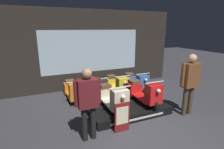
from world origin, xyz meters
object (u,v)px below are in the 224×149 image
(scooter_backrow_0, at_px, (73,90))
(scooter_backrow_1, at_px, (96,87))
(scooter_backrow_2, at_px, (116,84))
(price_sign_board, at_px, (122,117))
(scooter_display_right, at_px, (143,92))
(scooter_backrow_3, at_px, (135,82))
(person_left_browsing, at_px, (88,99))
(person_right_browsing, at_px, (190,79))
(scooter_display_left, at_px, (111,97))

(scooter_backrow_0, bearing_deg, scooter_backrow_1, 0.00)
(scooter_backrow_0, distance_m, scooter_backrow_2, 1.71)
(scooter_backrow_0, bearing_deg, price_sign_board, -74.41)
(scooter_display_right, height_order, scooter_backrow_0, scooter_display_right)
(scooter_display_right, xyz_separation_m, scooter_backrow_3, (0.74, 1.67, -0.24))
(scooter_backrow_2, bearing_deg, scooter_display_right, -85.97)
(person_left_browsing, bearing_deg, person_right_browsing, -0.00)
(scooter_display_right, distance_m, price_sign_board, 1.42)
(scooter_display_left, xyz_separation_m, scooter_backrow_3, (1.79, 1.67, -0.24))
(scooter_display_left, relative_size, price_sign_board, 2.00)
(person_right_browsing, bearing_deg, scooter_display_left, 158.76)
(scooter_backrow_2, xyz_separation_m, price_sign_board, (-1.01, -2.50, 0.05))
(scooter_backrow_1, bearing_deg, scooter_backrow_2, 0.00)
(scooter_display_left, xyz_separation_m, scooter_backrow_0, (-0.78, 1.67, -0.24))
(scooter_backrow_1, bearing_deg, person_right_browsing, -51.24)
(scooter_display_left, bearing_deg, scooter_backrow_2, 60.80)
(scooter_display_right, xyz_separation_m, scooter_backrow_2, (-0.12, 1.67, -0.24))
(scooter_backrow_2, xyz_separation_m, person_right_browsing, (1.13, -2.47, 0.75))
(person_left_browsing, xyz_separation_m, person_right_browsing, (2.97, -0.00, 0.09))
(scooter_backrow_1, bearing_deg, price_sign_board, -93.61)
(scooter_backrow_0, relative_size, person_left_browsing, 0.91)
(scooter_display_left, bearing_deg, person_left_browsing, -138.39)
(scooter_display_left, height_order, scooter_display_right, same)
(scooter_display_left, distance_m, price_sign_board, 0.86)
(scooter_backrow_3, xyz_separation_m, price_sign_board, (-1.87, -2.50, 0.05))
(scooter_backrow_2, distance_m, person_right_browsing, 2.82)
(scooter_backrow_3, bearing_deg, scooter_display_left, -136.96)
(person_left_browsing, bearing_deg, scooter_backrow_2, 53.40)
(scooter_display_right, xyz_separation_m, price_sign_board, (-1.13, -0.83, -0.19))
(person_left_browsing, bearing_deg, scooter_display_left, 41.61)
(scooter_display_left, bearing_deg, price_sign_board, -95.46)
(scooter_backrow_1, distance_m, price_sign_board, 2.51)
(scooter_backrow_1, relative_size, scooter_backrow_3, 1.00)
(scooter_backrow_0, relative_size, scooter_backrow_3, 1.00)
(scooter_display_left, distance_m, scooter_backrow_1, 1.69)
(price_sign_board, bearing_deg, scooter_backrow_1, 86.39)
(person_right_browsing, height_order, price_sign_board, person_right_browsing)
(scooter_backrow_2, relative_size, scooter_backrow_3, 1.00)
(scooter_backrow_1, relative_size, price_sign_board, 2.00)
(person_left_browsing, bearing_deg, scooter_backrow_3, 42.57)
(price_sign_board, bearing_deg, scooter_display_right, 36.30)
(scooter_display_right, bearing_deg, person_right_browsing, -38.39)
(person_right_browsing, bearing_deg, scooter_backrow_3, 96.34)
(scooter_backrow_3, bearing_deg, scooter_backrow_0, 180.00)
(person_left_browsing, bearing_deg, scooter_backrow_1, 68.36)
(scooter_display_left, bearing_deg, scooter_backrow_3, 43.04)
(scooter_display_right, height_order, person_left_browsing, person_left_browsing)
(scooter_display_left, distance_m, scooter_display_right, 1.05)
(person_right_browsing, bearing_deg, scooter_backrow_2, 114.56)
(scooter_display_left, bearing_deg, scooter_backrow_1, 87.32)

